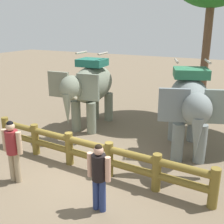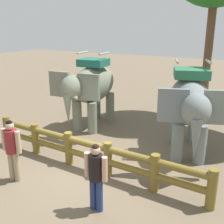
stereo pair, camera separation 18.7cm
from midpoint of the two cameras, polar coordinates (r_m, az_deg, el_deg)
name	(u,v)px [view 1 (the left image)]	position (r m, az deg, el deg)	size (l,w,h in m)	color
ground_plane	(86,172)	(8.58, -5.94, -12.04)	(60.00, 60.00, 0.00)	brown
log_fence	(88,151)	(8.41, -5.50, -8.03)	(7.44, 0.61, 1.05)	brown
elephant_near_left	(90,87)	(11.52, -4.98, 5.19)	(2.08, 3.66, 3.13)	slate
elephant_center	(189,103)	(9.36, 14.97, 1.71)	(2.60, 3.73, 3.13)	slate
tourist_woman_in_black	(99,173)	(6.52, -3.54, -12.33)	(0.60, 0.33, 1.70)	navy
tourist_man_in_blue	(13,147)	(8.10, -20.26, -6.76)	(0.63, 0.37, 1.79)	tan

